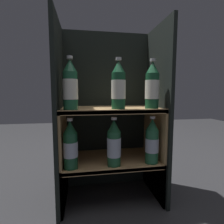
{
  "coord_description": "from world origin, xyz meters",
  "views": [
    {
      "loc": [
        -0.16,
        -0.85,
        0.65
      ],
      "look_at": [
        0.0,
        0.12,
        0.54
      ],
      "focal_mm": 28.0,
      "sensor_mm": 36.0,
      "label": 1
    }
  ],
  "objects": [
    {
      "name": "bottle_upper_front_2",
      "position": [
        0.21,
        0.05,
        0.68
      ],
      "size": [
        0.07,
        0.07,
        0.27
      ],
      "color": "#194C2D",
      "rests_on": "shelf_upper"
    },
    {
      "name": "fridge_side_right",
      "position": [
        0.29,
        0.17,
        0.52
      ],
      "size": [
        0.02,
        0.37,
        1.04
      ],
      "primitive_type": "cube",
      "color": "black",
      "rests_on": "ground_plane"
    },
    {
      "name": "bottle_lower_front_1",
      "position": [
        -0.0,
        0.05,
        0.37
      ],
      "size": [
        0.07,
        0.07,
        0.27
      ],
      "color": "#194C2D",
      "rests_on": "shelf_lower"
    },
    {
      "name": "bottle_upper_front_1",
      "position": [
        0.02,
        0.05,
        0.68
      ],
      "size": [
        0.07,
        0.07,
        0.27
      ],
      "color": "#194C2D",
      "rests_on": "shelf_upper"
    },
    {
      "name": "shelf_upper",
      "position": [
        0.0,
        0.16,
        0.4
      ],
      "size": [
        0.56,
        0.33,
        0.56
      ],
      "color": "tan",
      "rests_on": "ground_plane"
    },
    {
      "name": "bottle_lower_front_2",
      "position": [
        0.22,
        0.05,
        0.37
      ],
      "size": [
        0.07,
        0.07,
        0.27
      ],
      "color": "#1E5638",
      "rests_on": "shelf_lower"
    },
    {
      "name": "fridge_side_left",
      "position": [
        -0.29,
        0.17,
        0.52
      ],
      "size": [
        0.02,
        0.37,
        1.04
      ],
      "primitive_type": "cube",
      "color": "black",
      "rests_on": "ground_plane"
    },
    {
      "name": "bottle_upper_front_0",
      "position": [
        -0.22,
        0.05,
        0.68
      ],
      "size": [
        0.07,
        0.07,
        0.27
      ],
      "color": "#1E5638",
      "rests_on": "shelf_upper"
    },
    {
      "name": "shelf_lower",
      "position": [
        0.0,
        0.16,
        0.2
      ],
      "size": [
        0.56,
        0.33,
        0.25
      ],
      "color": "tan",
      "rests_on": "ground_plane"
    },
    {
      "name": "bottle_lower_front_0",
      "position": [
        -0.23,
        0.05,
        0.37
      ],
      "size": [
        0.07,
        0.07,
        0.27
      ],
      "color": "#144228",
      "rests_on": "shelf_lower"
    },
    {
      "name": "ground_plane",
      "position": [
        0.0,
        0.0,
        0.0
      ],
      "size": [
        6.0,
        6.0,
        0.0
      ],
      "primitive_type": "plane",
      "color": "#2D2D30"
    },
    {
      "name": "fridge_back_wall",
      "position": [
        0.0,
        0.34,
        0.52
      ],
      "size": [
        0.6,
        0.02,
        1.04
      ],
      "primitive_type": "cube",
      "color": "black",
      "rests_on": "ground_plane"
    }
  ]
}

